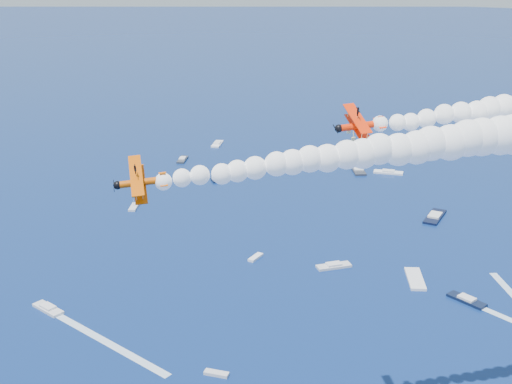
% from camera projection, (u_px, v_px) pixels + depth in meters
% --- Properties ---
extents(biplane_lead, '(11.86, 12.44, 8.00)m').
position_uv_depth(biplane_lead, '(360.00, 126.00, 104.09)').
color(biplane_lead, '#FF2B05').
extents(biplane_trail, '(11.46, 12.01, 8.34)m').
position_uv_depth(biplane_trail, '(141.00, 182.00, 94.31)').
color(biplane_trail, '#D65204').
extents(smoke_trail_trail, '(63.30, 61.17, 10.83)m').
position_uv_depth(smoke_trail_trail, '(355.00, 155.00, 98.66)').
color(smoke_trail_trail, white).
extents(spectator_boats, '(205.57, 176.54, 0.70)m').
position_uv_depth(spectator_boats, '(401.00, 245.00, 203.45)').
color(spectator_boats, silver).
rests_on(spectator_boats, ground).
extents(boat_wakes, '(125.88, 80.87, 0.04)m').
position_uv_depth(boat_wakes, '(403.00, 330.00, 159.26)').
color(boat_wakes, white).
rests_on(boat_wakes, ground).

